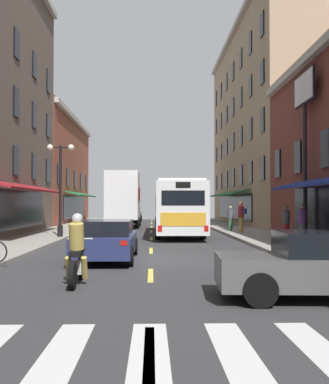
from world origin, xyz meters
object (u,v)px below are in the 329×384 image
box_truck (124,200)px  pedestrian_mid (286,222)px  sedan_far (132,215)px  motorcycle_rider (77,254)px  pedestrian_far (230,218)px  pedestrian_near (241,216)px  sedan_mid (106,240)px  pedestrian_rear (303,223)px  billboard_sign (305,114)px  transit_bus (177,207)px  street_lamp_twin (60,185)px

box_truck → pedestrian_mid: bearing=-60.0°
box_truck → sedan_far: (0.13, 11.64, -1.41)m
motorcycle_rider → pedestrian_far: size_ratio=1.31×
pedestrian_near → pedestrian_far: 1.78m
sedan_far → pedestrian_near: pedestrian_near is taller
motorcycle_rider → sedan_mid: bearing=87.1°
pedestrian_mid → pedestrian_far: 8.23m
pedestrian_far → pedestrian_rear: 9.77m
billboard_sign → transit_bus: billboard_sign is taller
transit_bus → pedestrian_near: transit_bus is taller
sedan_far → pedestrian_rear: 29.20m
transit_bus → pedestrian_far: transit_bus is taller
transit_bus → sedan_far: (-3.57, 20.24, -0.90)m
transit_bus → pedestrian_far: 4.10m
pedestrian_rear → transit_bus: bearing=149.8°
motorcycle_rider → pedestrian_far: pedestrian_far is taller
billboard_sign → sedan_mid: bearing=-145.6°
box_truck → motorcycle_rider: size_ratio=3.33×
transit_bus → pedestrian_mid: 7.82m
box_truck → motorcycle_rider: box_truck is taller
transit_bus → box_truck: 9.38m
pedestrian_mid → pedestrian_rear: size_ratio=0.96×
sedan_mid → pedestrian_near: (6.93, 12.99, 0.44)m
billboard_sign → motorcycle_rider: size_ratio=3.76×
pedestrian_near → pedestrian_rear: 8.01m
box_truck → pedestrian_far: bearing=-42.4°
sedan_far → motorcycle_rider: motorcycle_rider is taller
billboard_sign → pedestrian_near: 8.82m
billboard_sign → sedan_mid: 11.62m
sedan_mid → motorcycle_rider: bearing=-92.9°
transit_bus → sedan_mid: 13.10m
transit_bus → sedan_far: bearing=100.0°
pedestrian_near → pedestrian_rear: bearing=-140.3°
sedan_mid → sedan_far: 32.96m
transit_bus → box_truck: (-3.70, 8.60, 0.51)m
box_truck → street_lamp_twin: (-2.63, -11.93, 0.69)m
sedan_mid → pedestrian_near: pedestrian_near is taller
motorcycle_rider → street_lamp_twin: size_ratio=0.43×
street_lamp_twin → box_truck: bearing=77.6°
sedan_mid → sedan_far: sedan_far is taller
box_truck → pedestrian_near: size_ratio=3.75×
transit_bus → sedan_far: 20.57m
motorcycle_rider → street_lamp_twin: (-3.07, 14.04, 2.13)m
billboard_sign → sedan_mid: (-8.52, -5.83, -5.33)m
pedestrian_mid → motorcycle_rider: bearing=141.4°
sedan_mid → pedestrian_rear: size_ratio=2.66×
motorcycle_rider → pedestrian_near: size_ratio=1.13×
pedestrian_rear → sedan_mid: bearing=-122.2°
pedestrian_far → pedestrian_near: bearing=166.8°
transit_bus → billboard_sign: bearing=-51.4°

